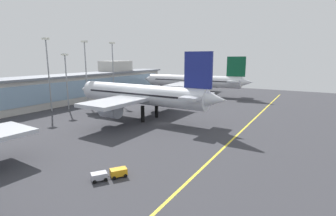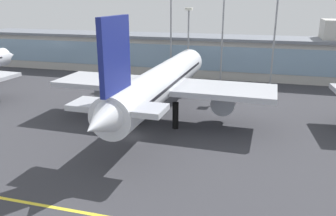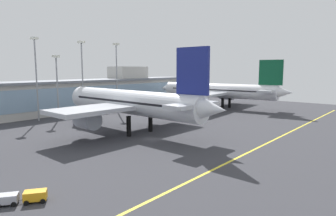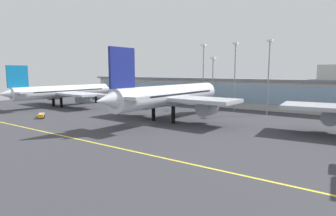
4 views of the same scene
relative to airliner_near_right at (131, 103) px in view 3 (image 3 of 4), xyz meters
The scene contains 10 objects.
ground_plane 12.10m from the airliner_near_right, 103.98° to the right, with size 202.21×202.21×0.00m, color #38383D.
taxiway_centreline_stripe 32.16m from the airliner_near_right, 94.19° to the right, with size 161.77×0.50×0.01m, color yellow.
terminal_building 44.24m from the airliner_near_right, 90.51° to the left, with size 147.44×14.00×17.04m.
airliner_near_right is the anchor object (origin of this frame).
airliner_far_right 55.36m from the airliner_near_right, ahead, with size 48.27×57.66×19.35m.
baggage_tug_near 41.87m from the airliner_near_right, 151.15° to the right, with size 5.45×4.50×1.40m.
apron_light_mast_west 32.50m from the airliner_near_right, 93.51° to the left, with size 1.80×1.80×20.29m.
apron_light_mast_centre 36.69m from the airliner_near_right, 55.46° to the left, with size 1.80×1.80×25.28m.
apron_light_mast_east 36.03m from the airliner_near_right, 102.30° to the left, with size 1.80×1.80×25.54m.
apron_light_mast_far_east 33.60m from the airliner_near_right, 77.19° to the left, with size 1.80×1.80×25.26m.
Camera 3 is at (-48.44, -45.99, 16.14)m, focal length 31.61 mm.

